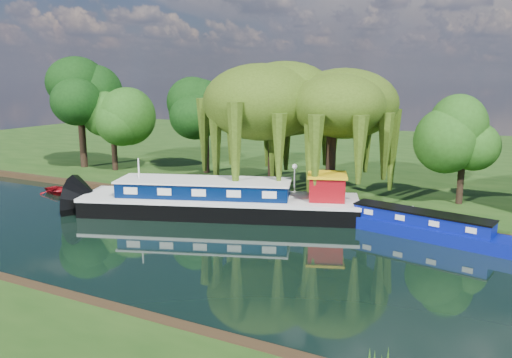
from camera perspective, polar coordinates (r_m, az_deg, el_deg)
The scene contains 14 objects.
ground at distance 27.04m, azimuth -5.32°, elevation -7.95°, with size 120.00×120.00×0.00m, color black.
far_bank at distance 57.81m, azimuth 12.95°, elevation 2.62°, with size 120.00×52.00×0.45m, color #16350E.
dutch_barge at distance 33.13m, azimuth -3.97°, elevation -2.50°, with size 18.56×10.04×3.85m.
narrowboat at distance 30.26m, azimuth 18.29°, elevation -5.20°, with size 11.29×3.98×1.62m.
red_dinghy at distance 41.94m, azimuth -21.27°, elevation -1.59°, with size 2.43×3.40×0.70m, color maroon.
willow_left at distance 36.82m, azimuth 1.94°, elevation 8.64°, with size 7.64×7.64×9.16m.
willow_right at distance 35.20m, azimuth 8.70°, elevation 7.36°, with size 6.79×6.79×8.27m.
tree_far_left at distance 47.77m, azimuth -16.10°, elevation 6.95°, with size 4.55×4.55×7.33m.
tree_far_back at distance 50.29m, azimuth -19.50°, elevation 8.65°, with size 5.55×5.55×9.34m.
tree_far_mid at distance 44.89m, azimuth -5.80°, elevation 7.50°, with size 4.75×4.75×7.77m.
tree_far_right at distance 36.35m, azimuth 22.68°, elevation 4.13°, with size 3.89×3.89×6.37m.
lamppost at distance 35.22m, azimuth 4.44°, elevation 0.79°, with size 0.36×0.36×2.56m.
mooring_posts at distance 34.06m, azimuth 1.48°, elevation -2.09°, with size 19.16×0.16×1.00m.
reeds_near at distance 17.67m, azimuth 0.70°, elevation -17.13°, with size 33.70×1.50×1.10m.
Camera 1 is at (13.71, -21.46, 9.08)m, focal length 35.00 mm.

